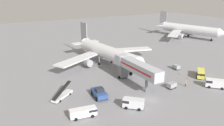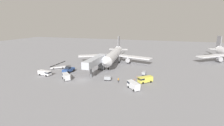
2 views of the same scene
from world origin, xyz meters
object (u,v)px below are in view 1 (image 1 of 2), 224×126
at_px(baggage_cart_near_left, 172,85).
at_px(airplane_background, 188,29).
at_px(service_van_outer_left, 84,112).
at_px(service_van_far_left, 215,83).
at_px(service_van_rear_right, 133,103).
at_px(belt_loader_truck, 62,95).
at_px(baggage_cart_outer_right, 176,67).
at_px(safety_cone_bravo, 179,73).
at_px(pushback_tug, 99,93).
at_px(ground_crew_worker_foreground, 186,83).
at_px(jet_bridge, 135,67).
at_px(safety_cone_alpha, 187,77).
at_px(service_van_mid_center, 201,73).
at_px(airplane_at_gate, 106,52).

relative_size(baggage_cart_near_left, airplane_background, 0.07).
xyz_separation_m(service_van_outer_left, service_van_far_left, (36.24, -3.24, 0.24)).
bearing_deg(service_van_rear_right, belt_loader_truck, 134.75).
xyz_separation_m(baggage_cart_outer_right, airplane_background, (41.60, 35.48, 3.60)).
bearing_deg(airplane_background, baggage_cart_outer_right, -139.54).
xyz_separation_m(belt_loader_truck, safety_cone_bravo, (36.65, -1.49, -0.51)).
height_order(pushback_tug, ground_crew_worker_foreground, pushback_tug).
distance_m(jet_bridge, baggage_cart_near_left, 10.84).
height_order(service_van_rear_right, airplane_background, airplane_background).
bearing_deg(ground_crew_worker_foreground, service_van_rear_right, -171.10).
bearing_deg(safety_cone_alpha, service_van_mid_center, -19.58).
relative_size(belt_loader_truck, service_van_far_left, 1.28).
relative_size(jet_bridge, service_van_mid_center, 3.42).
xyz_separation_m(baggage_cart_outer_right, safety_cone_alpha, (-2.44, -7.35, -0.59)).
distance_m(airplane_at_gate, safety_cone_alpha, 27.80).
bearing_deg(safety_cone_alpha, safety_cone_bravo, 86.73).
height_order(pushback_tug, baggage_cart_near_left, pushback_tug).
xyz_separation_m(service_van_rear_right, safety_cone_alpha, (24.23, 7.14, -1.04)).
bearing_deg(service_van_outer_left, safety_cone_bravo, 14.29).
distance_m(service_van_mid_center, safety_cone_alpha, 4.24).
bearing_deg(pushback_tug, ground_crew_worker_foreground, -12.88).
xyz_separation_m(service_van_outer_left, safety_cone_bravo, (35.32, 8.99, -0.84)).
xyz_separation_m(service_van_far_left, safety_cone_alpha, (-1.13, 8.55, -1.10)).
relative_size(belt_loader_truck, baggage_cart_outer_right, 2.59).
xyz_separation_m(jet_bridge, safety_cone_alpha, (16.59, -3.48, -4.92)).
bearing_deg(baggage_cart_near_left, airplane_background, 40.84).
xyz_separation_m(airplane_at_gate, service_van_rear_right, (-9.11, -30.09, -3.14)).
bearing_deg(service_van_mid_center, service_van_outer_left, -174.25).
height_order(pushback_tug, service_van_mid_center, pushback_tug).
bearing_deg(baggage_cart_near_left, service_van_far_left, -26.79).
relative_size(service_van_outer_left, service_van_far_left, 1.16).
distance_m(jet_bridge, airplane_background, 72.29).
xyz_separation_m(jet_bridge, belt_loader_truck, (-19.84, 1.70, -4.40)).
bearing_deg(airplane_at_gate, safety_cone_alpha, -56.64).
height_order(service_van_rear_right, safety_cone_bravo, service_van_rear_right).
bearing_deg(airplane_background, belt_loader_truck, -154.92).
bearing_deg(service_van_rear_right, baggage_cart_outer_right, 28.51).
bearing_deg(service_van_mid_center, baggage_cart_near_left, -171.81).
relative_size(baggage_cart_near_left, baggage_cart_outer_right, 1.04).
xyz_separation_m(airplane_at_gate, pushback_tug, (-13.30, -21.76, -3.22)).
bearing_deg(service_van_mid_center, baggage_cart_outer_right, 99.45).
bearing_deg(service_van_mid_center, pushback_tug, 175.43).
bearing_deg(service_van_far_left, pushback_tug, 161.74).
distance_m(baggage_cart_near_left, ground_crew_worker_foreground, 4.32).
height_order(baggage_cart_near_left, safety_cone_alpha, baggage_cart_near_left).
bearing_deg(service_van_rear_right, safety_cone_bravo, 23.88).
height_order(service_van_far_left, service_van_rear_right, service_van_far_left).
bearing_deg(service_van_outer_left, service_van_rear_right, -9.53).
relative_size(belt_loader_truck, service_van_outer_left, 1.11).
xyz_separation_m(ground_crew_worker_foreground, safety_cone_alpha, (5.07, 4.14, -0.64)).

